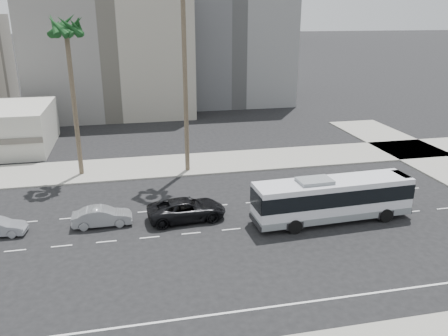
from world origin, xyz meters
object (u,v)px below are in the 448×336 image
object	(u,v)px
car_a	(187,209)
palm_mid	(66,32)
car_b	(102,216)
city_bus	(333,198)

from	to	relation	value
car_a	palm_mid	world-z (taller)	palm_mid
palm_mid	car_b	bearing A→B (deg)	-78.20
car_a	car_b	xyz separation A→B (m)	(-6.36, 0.30, -0.11)
car_b	palm_mid	distance (m)	17.71
city_bus	car_b	world-z (taller)	city_bus
city_bus	car_a	distance (m)	11.22
city_bus	palm_mid	size ratio (longest dim) A/B	0.82
car_b	palm_mid	size ratio (longest dim) A/B	0.29
car_a	palm_mid	size ratio (longest dim) A/B	0.40
city_bus	palm_mid	bearing A→B (deg)	140.66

